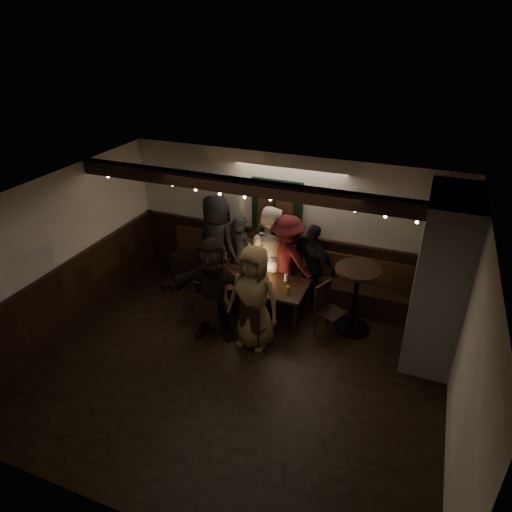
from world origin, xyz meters
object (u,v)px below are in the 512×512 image
at_px(person_b, 241,254).
at_px(person_e, 312,266).
at_px(chair_near_right, 253,322).
at_px(chair_end, 327,306).
at_px(chair_near_left, 208,312).
at_px(person_a, 217,243).
at_px(person_f, 213,289).
at_px(high_top, 356,291).
at_px(person_g, 254,298).
at_px(person_d, 287,260).
at_px(dining_table, 252,283).
at_px(person_c, 269,253).

distance_m(person_b, person_e, 1.37).
xyz_separation_m(chair_near_right, chair_end, (0.95, 0.83, 0.02)).
distance_m(chair_near_left, person_a, 1.66).
relative_size(chair_near_left, person_f, 0.48).
xyz_separation_m(chair_near_right, high_top, (1.36, 1.05, 0.26)).
distance_m(chair_near_left, person_g, 0.85).
xyz_separation_m(chair_near_left, person_b, (-0.09, 1.54, 0.29)).
height_order(chair_near_right, person_d, person_d).
relative_size(chair_near_right, person_a, 0.45).
xyz_separation_m(chair_near_right, person_g, (-0.03, 0.09, 0.39)).
distance_m(chair_end, high_top, 0.52).
xyz_separation_m(high_top, person_a, (-2.68, 0.42, 0.20)).
height_order(high_top, person_a, person_a).
height_order(dining_table, person_c, person_c).
height_order(dining_table, chair_near_right, chair_near_right).
bearing_deg(person_a, chair_near_left, 131.39).
xyz_separation_m(chair_near_left, person_c, (0.48, 1.51, 0.42)).
height_order(chair_near_right, person_b, person_b).
bearing_deg(person_d, high_top, 178.10).
height_order(dining_table, person_a, person_a).
bearing_deg(person_f, person_a, 102.35).
bearing_deg(person_b, dining_table, 144.86).
xyz_separation_m(chair_end, person_g, (-0.98, -0.74, 0.37)).
relative_size(chair_end, person_a, 0.47).
xyz_separation_m(dining_table, chair_near_left, (-0.41, -0.86, -0.15)).
bearing_deg(dining_table, chair_end, -0.37).
bearing_deg(high_top, chair_end, -151.36).
bearing_deg(dining_table, person_b, 125.79).
xyz_separation_m(chair_near_left, high_top, (2.14, 1.07, 0.26)).
bearing_deg(person_g, chair_end, 40.98).
relative_size(person_b, person_d, 0.91).
relative_size(chair_near_left, person_c, 0.47).
xyz_separation_m(chair_near_right, person_f, (-0.70, 0.06, 0.40)).
relative_size(chair_near_right, person_d, 0.50).
height_order(person_c, person_e, person_c).
xyz_separation_m(dining_table, person_e, (0.87, 0.68, 0.16)).
bearing_deg(person_a, high_top, -167.55).
bearing_deg(dining_table, person_e, 38.08).
relative_size(person_a, person_g, 1.08).
height_order(dining_table, person_f, person_f).
height_order(high_top, person_f, person_f).
xyz_separation_m(person_c, person_g, (0.27, -1.40, -0.03)).
xyz_separation_m(chair_end, person_b, (-1.81, 0.69, 0.27)).
xyz_separation_m(person_d, person_g, (-0.08, -1.38, 0.02)).
bearing_deg(chair_near_right, person_b, 119.62).
height_order(chair_end, person_a, person_a).
xyz_separation_m(chair_near_left, person_g, (0.75, 0.11, 0.39)).
height_order(chair_near_left, person_g, person_g).
bearing_deg(chair_near_left, person_c, 72.42).
distance_m(high_top, person_g, 1.69).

